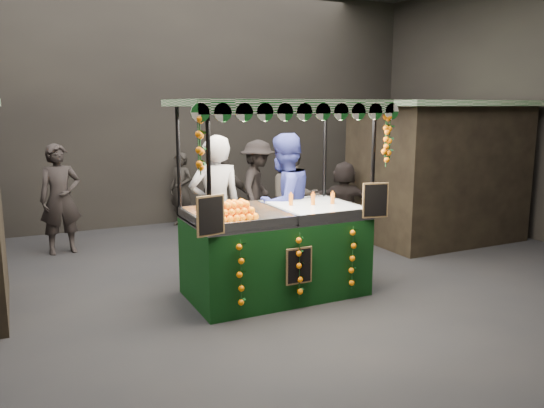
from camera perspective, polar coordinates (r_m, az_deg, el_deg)
name	(u,v)px	position (r m, az deg, el deg)	size (l,w,h in m)	color
ground	(258,296)	(7.27, -1.48, -9.76)	(12.00, 12.00, 0.00)	black
market_hall	(257,33)	(6.88, -1.61, 17.73)	(12.10, 10.10, 5.05)	black
neighbour_stall_right	(437,170)	(10.63, 17.11, 3.49)	(3.00, 2.20, 2.60)	black
juice_stall	(277,236)	(7.10, 0.55, -3.48)	(2.67, 1.57, 2.58)	black
vendor_grey	(216,209)	(7.73, -6.02, -0.48)	(0.81, 0.57, 2.11)	slate
vendor_blue	(284,204)	(7.99, 1.24, -0.05)	(1.24, 1.10, 2.11)	navy
shopper_0	(60,199)	(9.80, -21.60, 0.49)	(0.74, 0.53, 1.88)	black
shopper_1	(294,199)	(9.24, 2.34, 0.53)	(1.06, 0.93, 1.84)	#2D2925
shopper_2	(225,199)	(9.89, -5.03, 0.50)	(1.01, 0.58, 1.62)	black
shopper_3	(258,188)	(10.45, -1.51, 1.74)	(1.28, 1.37, 1.86)	#2D2624
shopper_5	(344,201)	(10.06, 7.65, 0.29)	(1.39, 1.18, 1.50)	#292221
shopper_6	(181,190)	(11.39, -9.64, 1.53)	(0.62, 0.67, 1.55)	black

